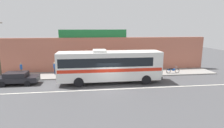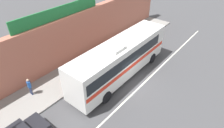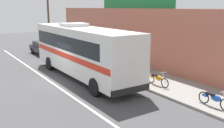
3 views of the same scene
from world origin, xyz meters
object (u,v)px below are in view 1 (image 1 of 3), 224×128
Objects in this scene: parked_car at (17,78)px; pedestrian_by_curb at (21,68)px; motorcycle_green at (173,70)px; motorcycle_black at (143,71)px; pedestrian_far_right at (55,67)px; intercity_bus at (109,65)px.

pedestrian_by_curb is (-0.75, 3.44, 0.37)m from parked_car.
pedestrian_by_curb reaches higher than parked_car.
parked_car reaches higher than motorcycle_green.
pedestrian_far_right is (-11.50, 1.31, 0.50)m from motorcycle_black.
pedestrian_far_right is at bearing 173.50° from motorcycle_black.
pedestrian_by_curb is at bearing 176.02° from motorcycle_green.
pedestrian_by_curb is at bearing -178.80° from pedestrian_far_right.
motorcycle_green is at bearing -3.98° from pedestrian_by_curb.
intercity_bus reaches higher than pedestrian_far_right.
motorcycle_green and motorcycle_black have the same top height.
motorcycle_green is (8.89, 2.67, -1.50)m from intercity_bus.
intercity_bus is at bearing -149.37° from motorcycle_black.
motorcycle_black is at bearing -6.50° from pedestrian_far_right.
parked_car is 2.37× the size of motorcycle_green.
pedestrian_far_right is 4.11m from pedestrian_by_curb.
motorcycle_black is 11.58m from pedestrian_far_right.
intercity_bus is 10.20m from parked_car.
motorcycle_green is at bearing -2.09° from motorcycle_black.
intercity_bus is 6.18× the size of motorcycle_black.
motorcycle_green is at bearing -5.34° from pedestrian_far_right.
motorcycle_black is 1.15× the size of pedestrian_far_right.
pedestrian_by_curb is (-19.73, 1.37, 0.54)m from motorcycle_green.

